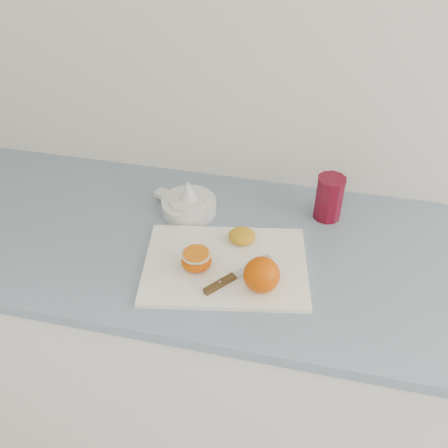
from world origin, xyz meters
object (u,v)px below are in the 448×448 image
half_orange (196,260)px  red_tumbler (329,199)px  counter (248,354)px  citrus_juicer (188,203)px  cutting_board (226,265)px

half_orange → red_tumbler: bearing=44.3°
counter → citrus_juicer: citrus_juicer is taller
citrus_juicer → red_tumbler: (0.37, 0.06, 0.03)m
half_orange → citrus_juicer: citrus_juicer is taller
half_orange → red_tumbler: size_ratio=0.58×
cutting_board → citrus_juicer: citrus_juicer is taller
cutting_board → citrus_juicer: bearing=127.2°
counter → red_tumbler: size_ratio=21.21×
half_orange → citrus_juicer: 0.24m
citrus_juicer → red_tumbler: 0.38m
citrus_juicer → red_tumbler: bearing=9.2°
cutting_board → half_orange: size_ratio=5.37×
cutting_board → red_tumbler: 0.34m
counter → citrus_juicer: size_ratio=14.12×
cutting_board → red_tumbler: size_ratio=3.12×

